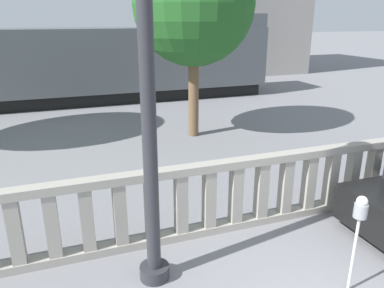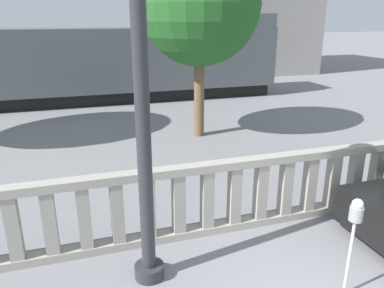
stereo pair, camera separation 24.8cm
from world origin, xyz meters
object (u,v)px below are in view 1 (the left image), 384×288
at_px(parking_meter, 360,216).
at_px(tree_left, 194,5).
at_px(train_near, 70,65).
at_px(lamppost, 148,95).

height_order(parking_meter, tree_left, tree_left).
xyz_separation_m(train_near, tree_left, (3.41, -6.29, 2.29)).
bearing_deg(lamppost, tree_left, 65.44).
xyz_separation_m(parking_meter, train_near, (-2.98, 13.90, 0.51)).
bearing_deg(parking_meter, train_near, 102.09).
xyz_separation_m(lamppost, tree_left, (2.94, 6.43, 1.26)).
height_order(lamppost, parking_meter, lamppost).
bearing_deg(train_near, lamppost, -87.88).
relative_size(parking_meter, train_near, 0.08).
height_order(parking_meter, train_near, train_near).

